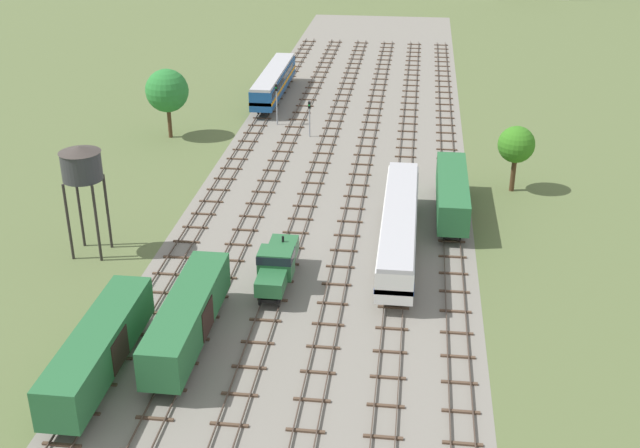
# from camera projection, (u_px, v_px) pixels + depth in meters

# --- Properties ---
(ground_plane) EXTENTS (480.00, 480.00, 0.00)m
(ground_plane) POSITION_uv_depth(u_px,v_px,m) (339.00, 172.00, 87.02)
(ground_plane) COLOR #5B6B3D
(ballast_bed) EXTENTS (27.43, 176.00, 0.01)m
(ballast_bed) POSITION_uv_depth(u_px,v_px,m) (339.00, 172.00, 87.02)
(ballast_bed) COLOR gray
(ballast_bed) RESTS_ON ground
(track_far_left) EXTENTS (2.40, 126.00, 0.29)m
(track_far_left) POSITION_uv_depth(u_px,v_px,m) (234.00, 163.00, 89.16)
(track_far_left) COLOR #47382D
(track_far_left) RESTS_ON ground
(track_left) EXTENTS (2.40, 126.00, 0.29)m
(track_left) POSITION_uv_depth(u_px,v_px,m) (276.00, 165.00, 88.64)
(track_left) COLOR #47382D
(track_left) RESTS_ON ground
(track_centre_left) EXTENTS (2.40, 126.00, 0.29)m
(track_centre_left) POSITION_uv_depth(u_px,v_px,m) (318.00, 167.00, 88.12)
(track_centre_left) COLOR #47382D
(track_centre_left) RESTS_ON ground
(track_centre) EXTENTS (2.40, 126.00, 0.29)m
(track_centre) POSITION_uv_depth(u_px,v_px,m) (361.00, 169.00, 87.60)
(track_centre) COLOR #47382D
(track_centre) RESTS_ON ground
(track_centre_right) EXTENTS (2.40, 126.00, 0.29)m
(track_centre_right) POSITION_uv_depth(u_px,v_px,m) (404.00, 171.00, 87.08)
(track_centre_right) COLOR #47382D
(track_centre_right) RESTS_ON ground
(track_right) EXTENTS (2.40, 126.00, 0.29)m
(track_right) POSITION_uv_depth(u_px,v_px,m) (448.00, 173.00, 86.55)
(track_right) COLOR #47382D
(track_right) RESTS_ON ground
(freight_boxcar_far_left_nearest) EXTENTS (2.87, 14.00, 3.60)m
(freight_boxcar_far_left_nearest) POSITION_uv_depth(u_px,v_px,m) (99.00, 347.00, 52.44)
(freight_boxcar_far_left_nearest) COLOR #286638
(freight_boxcar_far_left_nearest) RESTS_ON ground
(freight_boxcar_left_near) EXTENTS (2.87, 14.00, 3.60)m
(freight_boxcar_left_near) POSITION_uv_depth(u_px,v_px,m) (188.00, 316.00, 55.91)
(freight_boxcar_left_near) COLOR #286638
(freight_boxcar_left_near) RESTS_ON ground
(shunter_loco_centre_left_mid) EXTENTS (2.74, 8.46, 3.10)m
(shunter_loco_centre_left_mid) POSITION_uv_depth(u_px,v_px,m) (277.00, 263.00, 63.85)
(shunter_loco_centre_left_mid) COLOR #286638
(shunter_loco_centre_left_mid) RESTS_ON ground
(passenger_coach_centre_right_midfar) EXTENTS (2.96, 22.00, 3.80)m
(passenger_coach_centre_right_midfar) POSITION_uv_depth(u_px,v_px,m) (399.00, 224.00, 68.99)
(passenger_coach_centre_right_midfar) COLOR white
(passenger_coach_centre_right_midfar) RESTS_ON ground
(freight_boxcar_right_far) EXTENTS (2.87, 14.00, 3.60)m
(freight_boxcar_right_far) POSITION_uv_depth(u_px,v_px,m) (452.00, 192.00, 75.82)
(freight_boxcar_right_far) COLOR #286638
(freight_boxcar_right_far) RESTS_ON ground
(diesel_railcar_far_left_farther) EXTENTS (2.96, 20.50, 3.80)m
(diesel_railcar_far_left_farther) POSITION_uv_depth(u_px,v_px,m) (274.00, 81.00, 110.93)
(diesel_railcar_far_left_farther) COLOR #194C8C
(diesel_railcar_far_left_farther) RESTS_ON ground
(water_tower) EXTENTS (3.48, 3.48, 9.77)m
(water_tower) POSITION_uv_depth(u_px,v_px,m) (81.00, 165.00, 66.43)
(water_tower) COLOR #2D2826
(water_tower) RESTS_ON ground
(signal_post_nearest) EXTENTS (0.28, 0.47, 4.51)m
(signal_post_nearest) POSITION_uv_depth(u_px,v_px,m) (309.00, 114.00, 96.36)
(signal_post_nearest) COLOR gray
(signal_post_nearest) RESTS_ON ground
(signal_post_near) EXTENTS (0.28, 0.47, 5.34)m
(signal_post_near) POSITION_uv_depth(u_px,v_px,m) (277.00, 99.00, 100.33)
(signal_post_near) COLOR gray
(signal_post_near) RESTS_ON ground
(lineside_tree_0) EXTENTS (3.70, 3.70, 6.83)m
(lineside_tree_0) POSITION_uv_depth(u_px,v_px,m) (516.00, 145.00, 80.35)
(lineside_tree_0) COLOR #4C331E
(lineside_tree_0) RESTS_ON ground
(lineside_tree_1) EXTENTS (5.09, 5.09, 8.32)m
(lineside_tree_1) POSITION_uv_depth(u_px,v_px,m) (167.00, 91.00, 95.02)
(lineside_tree_1) COLOR #4C331E
(lineside_tree_1) RESTS_ON ground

